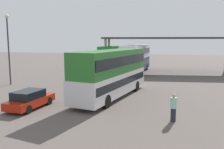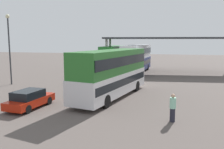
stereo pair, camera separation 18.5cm
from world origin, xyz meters
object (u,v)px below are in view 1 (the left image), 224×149
(double_decker_main, at_px, (112,72))
(pedestrian_waiting, at_px, (173,108))
(double_decker_mid_row, at_px, (136,58))
(parked_hatchback, at_px, (30,99))
(double_decker_near_canopy, at_px, (112,57))
(lamppost_tall, at_px, (8,41))

(double_decker_main, height_order, pedestrian_waiting, double_decker_main)
(double_decker_mid_row, bearing_deg, parked_hatchback, 173.19)
(double_decker_main, bearing_deg, pedestrian_waiting, -124.39)
(double_decker_near_canopy, bearing_deg, double_decker_mid_row, -115.01)
(double_decker_near_canopy, height_order, double_decker_mid_row, double_decker_mid_row)
(double_decker_near_canopy, bearing_deg, lamppost_tall, 152.16)
(parked_hatchback, relative_size, pedestrian_waiting, 2.38)
(double_decker_near_canopy, distance_m, pedestrian_waiting, 25.94)
(double_decker_main, bearing_deg, double_decker_near_canopy, 25.00)
(lamppost_tall, bearing_deg, double_decker_mid_row, 48.22)
(double_decker_near_canopy, bearing_deg, double_decker_main, -167.16)
(double_decker_near_canopy, height_order, lamppost_tall, lamppost_tall)
(double_decker_mid_row, relative_size, pedestrian_waiting, 6.11)
(parked_hatchback, relative_size, double_decker_near_canopy, 0.41)
(parked_hatchback, bearing_deg, pedestrian_waiting, -87.74)
(parked_hatchback, height_order, lamppost_tall, lamppost_tall)
(double_decker_mid_row, height_order, lamppost_tall, lamppost_tall)
(double_decker_mid_row, bearing_deg, pedestrian_waiting, -160.71)
(double_decker_main, xyz_separation_m, parked_hatchback, (-5.03, -4.81, -1.59))
(double_decker_near_canopy, xyz_separation_m, pedestrian_waiting, (9.60, -24.06, -1.33))
(double_decker_main, relative_size, double_decker_mid_row, 1.02)
(double_decker_mid_row, xyz_separation_m, lamppost_tall, (-12.26, -13.72, 2.59))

